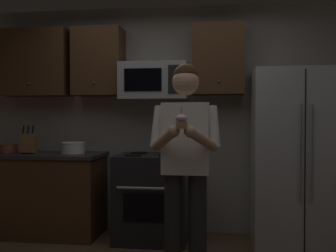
% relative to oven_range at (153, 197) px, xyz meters
% --- Properties ---
extents(wall_back, '(4.40, 0.10, 2.60)m').
position_rel_oven_range_xyz_m(wall_back, '(0.15, 0.39, 0.84)').
color(wall_back, gray).
rests_on(wall_back, ground).
extents(oven_range, '(0.76, 0.70, 0.93)m').
position_rel_oven_range_xyz_m(oven_range, '(0.00, 0.00, 0.00)').
color(oven_range, black).
rests_on(oven_range, ground).
extents(microwave, '(0.74, 0.41, 0.40)m').
position_rel_oven_range_xyz_m(microwave, '(0.00, 0.12, 1.26)').
color(microwave, '#9EA0A5').
extents(refrigerator, '(0.90, 0.75, 1.80)m').
position_rel_oven_range_xyz_m(refrigerator, '(1.50, -0.04, 0.44)').
color(refrigerator, '#B7BABF').
rests_on(refrigerator, ground).
extents(cabinet_row_upper, '(2.78, 0.36, 0.76)m').
position_rel_oven_range_xyz_m(cabinet_row_upper, '(-0.57, 0.17, 1.49)').
color(cabinet_row_upper, '#4C301C').
extents(counter_left, '(1.44, 0.66, 0.92)m').
position_rel_oven_range_xyz_m(counter_left, '(-1.30, 0.02, 0.00)').
color(counter_left, '#4C301C').
rests_on(counter_left, ground).
extents(knife_block, '(0.16, 0.15, 0.32)m').
position_rel_oven_range_xyz_m(knife_block, '(-1.40, -0.03, 0.57)').
color(knife_block, brown).
rests_on(knife_block, counter_left).
extents(bowl_large_white, '(0.27, 0.27, 0.12)m').
position_rel_oven_range_xyz_m(bowl_large_white, '(-0.91, 0.04, 0.52)').
color(bowl_large_white, white).
rests_on(bowl_large_white, counter_left).
extents(bowl_small_colored, '(0.20, 0.20, 0.09)m').
position_rel_oven_range_xyz_m(bowl_small_colored, '(-1.69, 0.07, 0.51)').
color(bowl_small_colored, '#B24C3F').
rests_on(bowl_small_colored, counter_left).
extents(person, '(0.60, 0.48, 1.76)m').
position_rel_oven_range_xyz_m(person, '(0.44, -0.96, 0.53)').
color(person, '#262628').
rests_on(person, ground).
extents(cupcake, '(0.09, 0.09, 0.17)m').
position_rel_oven_range_xyz_m(cupcake, '(0.44, -1.29, 0.83)').
color(cupcake, '#A87F56').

